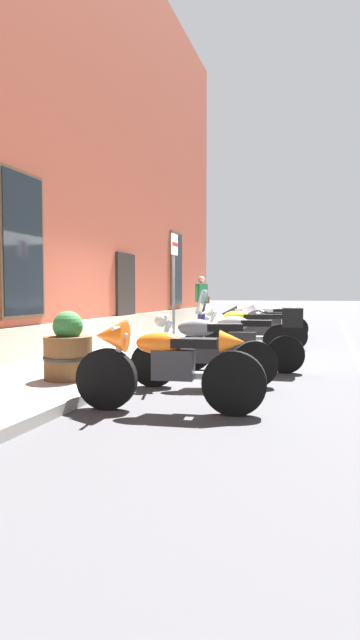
{
  "coord_description": "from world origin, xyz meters",
  "views": [
    {
      "loc": [
        -9.22,
        -2.64,
        1.28
      ],
      "look_at": [
        0.32,
        0.33,
        0.71
      ],
      "focal_mm": 26.81,
      "sensor_mm": 36.0,
      "label": 1
    }
  ],
  "objects": [
    {
      "name": "parking_sign",
      "position": [
        0.4,
        0.49,
        1.69
      ],
      "size": [
        0.36,
        0.07,
        2.43
      ],
      "color": "#4C4C51",
      "rests_on": "sidewalk"
    },
    {
      "name": "pedestrian_striped_shirt",
      "position": [
        6.78,
        1.55,
        1.1
      ],
      "size": [
        0.61,
        0.4,
        1.73
      ],
      "color": "#1E1E4C",
      "rests_on": "sidewalk"
    },
    {
      "name": "lane_stripe",
      "position": [
        0.0,
        -3.2,
        0.0
      ],
      "size": [
        27.67,
        0.12,
        0.01
      ],
      "primitive_type": "cube",
      "color": "silver",
      "rests_on": "ground_plane"
    },
    {
      "name": "motorcycle_white_sport",
      "position": [
        4.24,
        -1.06,
        0.56
      ],
      "size": [
        0.62,
        2.0,
        1.02
      ],
      "color": "black",
      "rests_on": "ground_plane"
    },
    {
      "name": "motorcycle_grey_naked",
      "position": [
        -2.97,
        -1.02,
        0.49
      ],
      "size": [
        0.76,
        1.97,
        1.0
      ],
      "color": "black",
      "rests_on": "ground_plane"
    },
    {
      "name": "motorcycle_orange_sport",
      "position": [
        -4.43,
        -0.95,
        0.55
      ],
      "size": [
        0.62,
        2.07,
        1.0
      ],
      "color": "black",
      "rests_on": "ground_plane"
    },
    {
      "name": "motorcycle_black_sport",
      "position": [
        1.5,
        -1.11,
        0.55
      ],
      "size": [
        0.83,
        2.06,
        0.99
      ],
      "color": "black",
      "rests_on": "ground_plane"
    },
    {
      "name": "ground_plane",
      "position": [
        0.0,
        0.0,
        0.0
      ],
      "size": [
        140.0,
        140.0,
        0.0
      ],
      "primitive_type": "plane",
      "color": "#38383A"
    },
    {
      "name": "sidewalk",
      "position": [
        0.0,
        1.2,
        0.06
      ],
      "size": [
        27.67,
        2.4,
        0.12
      ],
      "primitive_type": "cube",
      "color": "gray",
      "rests_on": "ground_plane"
    },
    {
      "name": "motorcycle_black_naked",
      "position": [
        2.97,
        -1.06,
        0.47
      ],
      "size": [
        0.65,
        2.1,
        0.92
      ],
      "color": "black",
      "rests_on": "ground_plane"
    },
    {
      "name": "motorcycle_yellow_naked",
      "position": [
        0.05,
        -1.0,
        0.49
      ],
      "size": [
        0.64,
        2.16,
        1.0
      ],
      "color": "black",
      "rests_on": "ground_plane"
    },
    {
      "name": "motorcycle_silver_touring",
      "position": [
        -1.53,
        -1.38,
        0.56
      ],
      "size": [
        0.62,
        2.09,
        1.33
      ],
      "color": "black",
      "rests_on": "ground_plane"
    },
    {
      "name": "barrel_planter",
      "position": [
        -3.58,
        0.69,
        0.5
      ],
      "size": [
        0.67,
        0.67,
        0.92
      ],
      "color": "brown",
      "rests_on": "sidewalk"
    }
  ]
}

